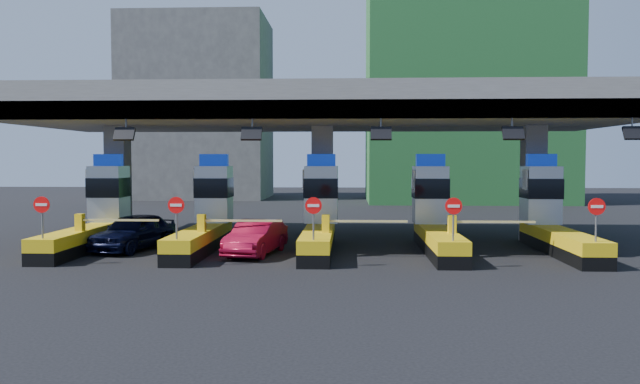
{
  "coord_description": "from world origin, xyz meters",
  "views": [
    {
      "loc": [
        1.27,
        -26.93,
        3.91
      ],
      "look_at": [
        0.02,
        0.0,
        2.5
      ],
      "focal_mm": 35.0,
      "sensor_mm": 36.0,
      "label": 1
    }
  ],
  "objects": [
    {
      "name": "red_car",
      "position": [
        -2.53,
        -1.65,
        0.71
      ],
      "size": [
        2.26,
        4.49,
        1.41
      ],
      "primitive_type": "imported",
      "rotation": [
        0.0,
        0.0,
        -0.18
      ],
      "color": "maroon",
      "rests_on": "ground"
    },
    {
      "name": "toll_lane_far_left",
      "position": [
        -10.0,
        0.28,
        1.4
      ],
      "size": [
        4.43,
        8.0,
        4.16
      ],
      "color": "black",
      "rests_on": "ground"
    },
    {
      "name": "bg_building_concrete",
      "position": [
        -14.0,
        36.0,
        9.0
      ],
      "size": [
        14.0,
        10.0,
        18.0
      ],
      "primitive_type": "cube",
      "color": "#4C4C49",
      "rests_on": "ground"
    },
    {
      "name": "van",
      "position": [
        -8.01,
        -0.57,
        0.79
      ],
      "size": [
        3.01,
        4.98,
        1.59
      ],
      "primitive_type": "imported",
      "rotation": [
        0.0,
        0.0,
        -0.26
      ],
      "color": "black",
      "rests_on": "ground"
    },
    {
      "name": "toll_lane_far_right",
      "position": [
        10.0,
        0.28,
        1.4
      ],
      "size": [
        4.43,
        8.0,
        4.16
      ],
      "color": "black",
      "rests_on": "ground"
    },
    {
      "name": "toll_canopy",
      "position": [
        0.0,
        2.87,
        6.13
      ],
      "size": [
        28.0,
        12.09,
        7.0
      ],
      "color": "slate",
      "rests_on": "ground"
    },
    {
      "name": "bg_building_scaffold",
      "position": [
        12.0,
        32.0,
        14.0
      ],
      "size": [
        18.0,
        12.0,
        28.0
      ],
      "primitive_type": "cube",
      "color": "#1E5926",
      "rests_on": "ground"
    },
    {
      "name": "toll_lane_right",
      "position": [
        5.0,
        0.28,
        1.4
      ],
      "size": [
        4.43,
        8.0,
        4.16
      ],
      "color": "black",
      "rests_on": "ground"
    },
    {
      "name": "toll_lane_center",
      "position": [
        0.0,
        0.28,
        1.4
      ],
      "size": [
        4.43,
        8.0,
        4.16
      ],
      "color": "black",
      "rests_on": "ground"
    },
    {
      "name": "toll_lane_left",
      "position": [
        -5.0,
        0.28,
        1.4
      ],
      "size": [
        4.43,
        8.0,
        4.16
      ],
      "color": "black",
      "rests_on": "ground"
    },
    {
      "name": "ground",
      "position": [
        0.0,
        0.0,
        0.0
      ],
      "size": [
        120.0,
        120.0,
        0.0
      ],
      "primitive_type": "plane",
      "color": "black",
      "rests_on": "ground"
    }
  ]
}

